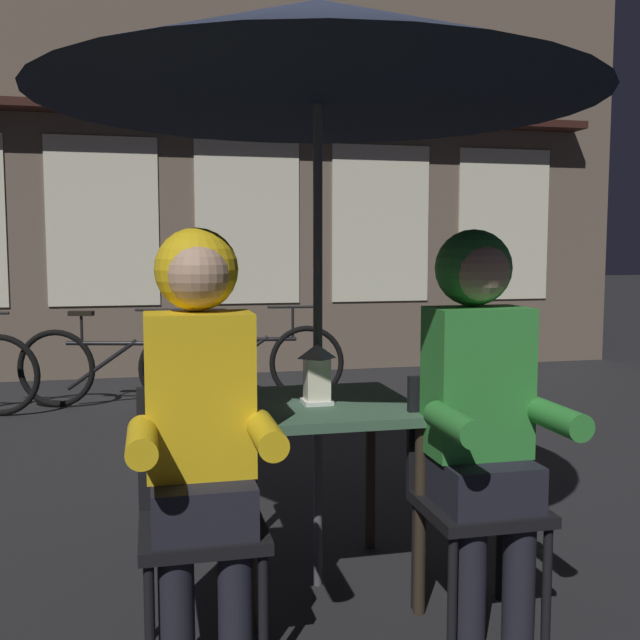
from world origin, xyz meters
name	(u,v)px	position (x,y,z in m)	size (l,w,h in m)	color
ground_plane	(318,584)	(0.00, 0.00, 0.00)	(60.00, 60.00, 0.00)	#232326
cafe_table	(318,427)	(0.00, 0.00, 0.64)	(0.72, 0.72, 0.74)	#42664C
patio_umbrella	(318,52)	(0.00, 0.00, 2.06)	(2.10, 2.10, 2.31)	#4C4C51
lantern	(317,372)	(-0.01, -0.04, 0.86)	(0.11, 0.11, 0.23)	white
chair_left	(201,505)	(-0.48, -0.37, 0.49)	(0.40, 0.40, 0.87)	black
chair_right	(471,485)	(0.48, -0.37, 0.49)	(0.40, 0.40, 0.87)	black
person_left_hooded	(200,402)	(-0.48, -0.43, 0.85)	(0.45, 0.56, 1.40)	black
person_right_hooded	(480,389)	(0.48, -0.43, 0.85)	(0.45, 0.56, 1.40)	black
shopfront_building	(173,81)	(-0.33, 5.40, 3.09)	(10.00, 0.93, 6.20)	#6B5B4C
bicycle_second	(116,367)	(-0.91, 3.60, 0.35)	(1.64, 0.46, 0.84)	black
bicycle_third	(248,362)	(0.20, 3.62, 0.35)	(1.68, 0.23, 0.84)	black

